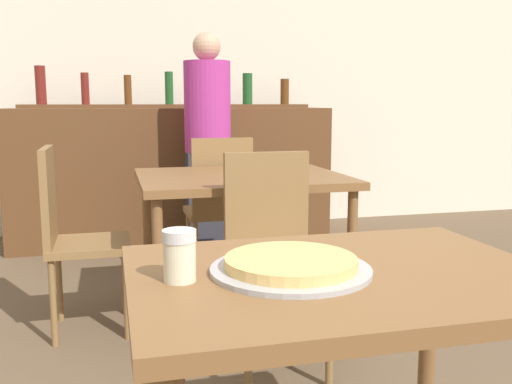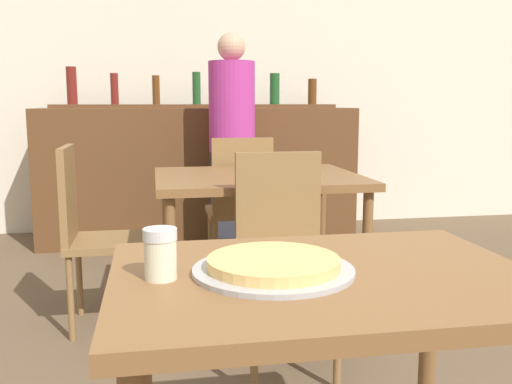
# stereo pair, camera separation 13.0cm
# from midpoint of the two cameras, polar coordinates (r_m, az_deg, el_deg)

# --- Properties ---
(wall_back) EXTENTS (8.00, 0.05, 2.80)m
(wall_back) POSITION_cam_midpoint_polar(r_m,az_deg,el_deg) (5.29, -5.59, 11.59)
(wall_back) COLOR silver
(wall_back) RESTS_ON ground_plane
(dining_table_near) EXTENTS (0.96, 0.70, 0.77)m
(dining_table_near) POSITION_cam_midpoint_polar(r_m,az_deg,el_deg) (1.35, 9.50, -12.05)
(dining_table_near) COLOR brown
(dining_table_near) RESTS_ON ground_plane
(dining_table_far) EXTENTS (1.06, 0.88, 0.78)m
(dining_table_far) POSITION_cam_midpoint_polar(r_m,az_deg,el_deg) (3.01, 1.37, 0.16)
(dining_table_far) COLOR brown
(dining_table_far) RESTS_ON ground_plane
(bar_counter) EXTENTS (2.60, 0.56, 1.11)m
(bar_counter) POSITION_cam_midpoint_polar(r_m,az_deg,el_deg) (4.82, -4.94, 1.78)
(bar_counter) COLOR brown
(bar_counter) RESTS_ON ground_plane
(bar_back_shelf) EXTENTS (2.39, 0.24, 0.33)m
(bar_back_shelf) POSITION_cam_midpoint_polar(r_m,az_deg,el_deg) (4.92, -5.22, 9.17)
(bar_back_shelf) COLOR brown
(bar_back_shelf) RESTS_ON bar_counter
(chair_far_side_front) EXTENTS (0.40, 0.40, 0.94)m
(chair_far_side_front) POSITION_cam_midpoint_polar(r_m,az_deg,el_deg) (2.47, 4.20, -5.59)
(chair_far_side_front) COLOR olive
(chair_far_side_front) RESTS_ON ground_plane
(chair_far_side_back) EXTENTS (0.40, 0.40, 0.94)m
(chair_far_side_back) POSITION_cam_midpoint_polar(r_m,az_deg,el_deg) (3.63, -0.56, -0.86)
(chair_far_side_back) COLOR olive
(chair_far_side_back) RESTS_ON ground_plane
(chair_far_side_left) EXTENTS (0.40, 0.40, 0.94)m
(chair_far_side_left) POSITION_cam_midpoint_polar(r_m,az_deg,el_deg) (2.99, -15.13, -3.28)
(chair_far_side_left) COLOR olive
(chair_far_side_left) RESTS_ON ground_plane
(pizza_tray) EXTENTS (0.37, 0.37, 0.04)m
(pizza_tray) POSITION_cam_midpoint_polar(r_m,az_deg,el_deg) (1.29, 4.64, -7.41)
(pizza_tray) COLOR #A3A3A8
(pizza_tray) RESTS_ON dining_table_near
(cheese_shaker) EXTENTS (0.07, 0.07, 0.11)m
(cheese_shaker) POSITION_cam_midpoint_polar(r_m,az_deg,el_deg) (1.24, -6.60, -6.16)
(cheese_shaker) COLOR beige
(cheese_shaker) RESTS_ON dining_table_near
(person_standing) EXTENTS (0.34, 0.34, 1.65)m
(person_standing) POSITION_cam_midpoint_polar(r_m,az_deg,el_deg) (4.24, -1.54, 5.45)
(person_standing) COLOR #2D2D38
(person_standing) RESTS_ON ground_plane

